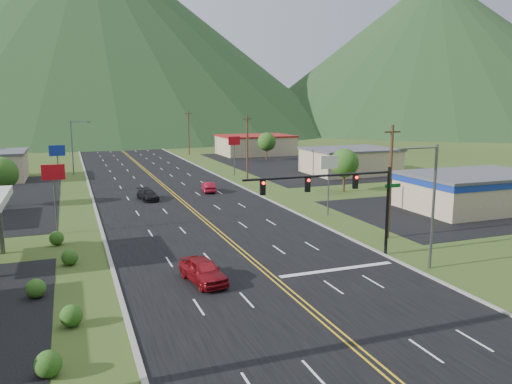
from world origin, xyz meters
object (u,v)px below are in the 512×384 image
object	(u,v)px
streetlight_east	(430,199)
car_red_near	(203,271)
streetlight_west	(74,144)
car_dark_mid	(148,195)
car_red_far	(209,187)
traffic_signal	(343,191)

from	to	relation	value
streetlight_east	car_red_near	bearing A→B (deg)	169.60
streetlight_west	car_red_near	world-z (taller)	streetlight_west
streetlight_east	streetlight_west	world-z (taller)	same
car_dark_mid	car_red_near	bearing A→B (deg)	-100.59
streetlight_east	car_dark_mid	xyz separation A→B (m)	(-14.97, 33.13, -4.53)
streetlight_west	car_red_near	distance (m)	57.68
car_red_near	car_red_far	xyz separation A→B (m)	(9.40, 33.02, -0.13)
car_red_near	car_dark_mid	size ratio (longest dim) A/B	1.07
car_dark_mid	car_red_far	xyz separation A→B (m)	(8.50, 2.81, 0.03)
car_red_near	streetlight_east	bearing A→B (deg)	-20.27
streetlight_west	streetlight_east	bearing A→B (deg)	-69.14
car_dark_mid	car_red_far	world-z (taller)	car_red_far
traffic_signal	car_dark_mid	xyz separation A→B (m)	(-10.27, 29.13, -4.68)
traffic_signal	streetlight_west	world-z (taller)	streetlight_west
traffic_signal	streetlight_east	world-z (taller)	streetlight_east
car_dark_mid	car_red_far	size ratio (longest dim) A/B	1.08
traffic_signal	streetlight_east	xyz separation A→B (m)	(4.70, -4.00, -0.15)
streetlight_east	car_red_near	xyz separation A→B (m)	(-15.86, 2.91, -4.37)
streetlight_east	car_red_near	size ratio (longest dim) A/B	1.88
streetlight_west	car_red_near	bearing A→B (deg)	-83.01
traffic_signal	streetlight_east	size ratio (longest dim) A/B	1.46
traffic_signal	car_dark_mid	world-z (taller)	traffic_signal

